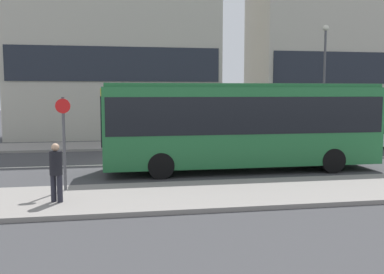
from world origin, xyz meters
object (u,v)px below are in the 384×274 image
(parked_car_0, at_px, (364,136))
(street_lamp, at_px, (324,71))
(pedestrian_near_stop, at_px, (56,169))
(bus_stop_sign, at_px, (64,136))
(city_bus, at_px, (241,121))

(parked_car_0, distance_m, street_lamp, 4.50)
(pedestrian_near_stop, xyz_separation_m, bus_stop_sign, (0.07, 1.41, 0.74))
(parked_car_0, xyz_separation_m, pedestrian_near_stop, (-15.41, -10.02, 0.40))
(pedestrian_near_stop, xyz_separation_m, street_lamp, (13.96, 12.09, 3.33))
(parked_car_0, relative_size, bus_stop_sign, 1.62)
(city_bus, height_order, street_lamp, street_lamp)
(parked_car_0, distance_m, bus_stop_sign, 17.62)
(city_bus, bearing_deg, pedestrian_near_stop, -146.44)
(city_bus, relative_size, parked_car_0, 2.35)
(city_bus, height_order, parked_car_0, city_bus)
(street_lamp, bearing_deg, bus_stop_sign, -142.45)
(city_bus, xyz_separation_m, pedestrian_near_stop, (-6.52, -4.40, -0.94))
(parked_car_0, height_order, pedestrian_near_stop, pedestrian_near_stop)
(parked_car_0, bearing_deg, city_bus, -147.71)
(bus_stop_sign, bearing_deg, street_lamp, 37.55)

